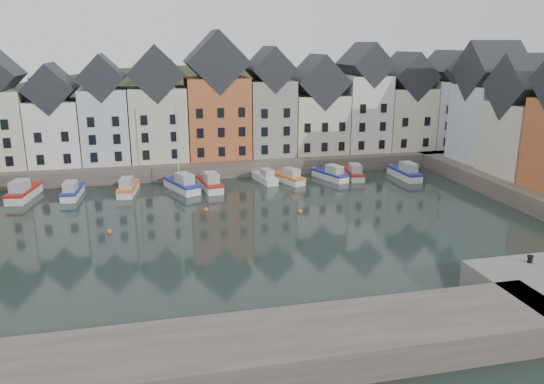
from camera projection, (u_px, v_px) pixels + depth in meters
name	position (u px, v px, depth m)	size (l,w,h in m)	color
ground	(256.00, 232.00, 52.10)	(260.00, 260.00, 0.00)	black
far_quay	(216.00, 160.00, 79.95)	(90.00, 16.00, 2.00)	#4B413A
near_wall	(156.00, 364.00, 29.02)	(50.00, 6.00, 2.00)	#4B413A
hillside	(203.00, 223.00, 109.47)	(153.60, 70.40, 64.00)	black
far_terrace	(239.00, 108.00, 76.64)	(72.37, 8.16, 17.78)	beige
right_terrace	(529.00, 119.00, 65.10)	(8.30, 24.25, 16.36)	silver
mooring_buoys	(209.00, 217.00, 56.18)	(20.50, 5.50, 0.50)	orange
boat_a	(23.00, 192.00, 63.21)	(3.25, 7.16, 2.65)	silver
boat_b	(72.00, 192.00, 63.87)	(2.29, 6.08, 2.29)	silver
boat_c	(128.00, 188.00, 65.37)	(2.75, 6.32, 2.35)	silver
boat_d	(182.00, 184.00, 66.54)	(4.47, 7.10, 13.00)	silver
boat_e	(210.00, 184.00, 67.21)	(2.92, 6.85, 2.55)	silver
boat_f	(265.00, 178.00, 70.78)	(2.71, 5.66, 2.09)	silver
boat_g	(288.00, 178.00, 70.63)	(3.91, 6.05, 2.23)	silver
boat_h	(331.00, 175.00, 72.11)	(3.84, 6.28, 2.31)	silver
boat_i	(354.00, 173.00, 72.88)	(2.73, 6.21, 2.30)	silver
boat_j	(405.00, 173.00, 72.78)	(2.30, 6.75, 2.57)	silver
mooring_bollard	(530.00, 259.00, 39.84)	(0.48, 0.48, 0.56)	black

